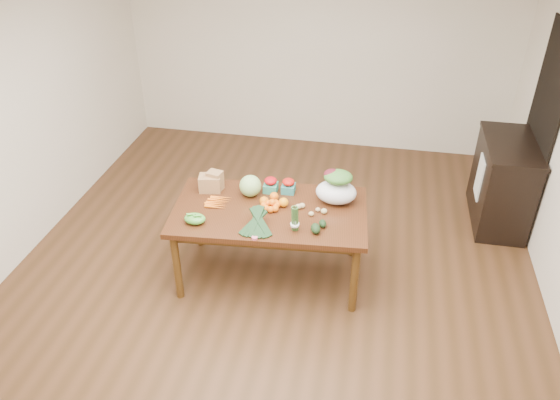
% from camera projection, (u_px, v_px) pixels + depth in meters
% --- Properties ---
extents(floor, '(6.00, 6.00, 0.00)m').
position_uv_depth(floor, '(271.00, 280.00, 5.20)').
color(floor, '#50311B').
rests_on(floor, ground).
extents(room_walls, '(5.02, 6.02, 2.70)m').
position_uv_depth(room_walls, '(269.00, 155.00, 4.47)').
color(room_walls, silver).
rests_on(room_walls, floor).
extents(dining_table, '(1.79, 1.09, 0.75)m').
position_uv_depth(dining_table, '(270.00, 243.00, 5.07)').
color(dining_table, '#43200F').
rests_on(dining_table, floor).
extents(doorway_dark, '(0.02, 1.00, 2.10)m').
position_uv_depth(doorway_dark, '(540.00, 130.00, 5.55)').
color(doorway_dark, black).
rests_on(doorway_dark, floor).
extents(cabinet, '(0.52, 1.02, 0.94)m').
position_uv_depth(cabinet, '(502.00, 183.00, 5.81)').
color(cabinet, black).
rests_on(cabinet, floor).
extents(dish_towel, '(0.02, 0.28, 0.45)m').
position_uv_depth(dish_towel, '(479.00, 177.00, 5.74)').
color(dish_towel, white).
rests_on(dish_towel, cabinet).
extents(paper_bag, '(0.28, 0.24, 0.19)m').
position_uv_depth(paper_bag, '(210.00, 182.00, 5.09)').
color(paper_bag, '#A17248').
rests_on(paper_bag, dining_table).
extents(cabbage, '(0.20, 0.20, 0.20)m').
position_uv_depth(cabbage, '(250.00, 186.00, 5.02)').
color(cabbage, '#AEDA7E').
rests_on(cabbage, dining_table).
extents(strawberry_basket_a, '(0.14, 0.14, 0.12)m').
position_uv_depth(strawberry_basket_a, '(271.00, 186.00, 5.10)').
color(strawberry_basket_a, red).
rests_on(strawberry_basket_a, dining_table).
extents(strawberry_basket_b, '(0.13, 0.13, 0.11)m').
position_uv_depth(strawberry_basket_b, '(288.00, 187.00, 5.09)').
color(strawberry_basket_b, red).
rests_on(strawberry_basket_b, dining_table).
extents(orange_a, '(0.08, 0.08, 0.08)m').
position_uv_depth(orange_a, '(264.00, 201.00, 4.91)').
color(orange_a, orange).
rests_on(orange_a, dining_table).
extents(orange_b, '(0.08, 0.08, 0.08)m').
position_uv_depth(orange_b, '(274.00, 196.00, 4.98)').
color(orange_b, orange).
rests_on(orange_b, dining_table).
extents(orange_c, '(0.09, 0.09, 0.09)m').
position_uv_depth(orange_c, '(284.00, 202.00, 4.89)').
color(orange_c, orange).
rests_on(orange_c, dining_table).
extents(mandarin_cluster, '(0.19, 0.19, 0.10)m').
position_uv_depth(mandarin_cluster, '(272.00, 204.00, 4.86)').
color(mandarin_cluster, orange).
rests_on(mandarin_cluster, dining_table).
extents(carrots, '(0.24, 0.23, 0.03)m').
position_uv_depth(carrots, '(218.00, 202.00, 4.95)').
color(carrots, '#EE4D14').
rests_on(carrots, dining_table).
extents(snap_pea_bag, '(0.19, 0.14, 0.08)m').
position_uv_depth(snap_pea_bag, '(195.00, 219.00, 4.67)').
color(snap_pea_bag, green).
rests_on(snap_pea_bag, dining_table).
extents(kale_bunch, '(0.35, 0.42, 0.16)m').
position_uv_depth(kale_bunch, '(256.00, 224.00, 4.54)').
color(kale_bunch, black).
rests_on(kale_bunch, dining_table).
extents(asparagus_bundle, '(0.09, 0.12, 0.26)m').
position_uv_depth(asparagus_bundle, '(295.00, 218.00, 4.53)').
color(asparagus_bundle, '#497F3A').
rests_on(asparagus_bundle, dining_table).
extents(potato_a, '(0.06, 0.05, 0.05)m').
position_uv_depth(potato_a, '(298.00, 206.00, 4.87)').
color(potato_a, tan).
rests_on(potato_a, dining_table).
extents(potato_b, '(0.05, 0.04, 0.04)m').
position_uv_depth(potato_b, '(311.00, 214.00, 4.78)').
color(potato_b, '#CABE74').
rests_on(potato_b, dining_table).
extents(potato_c, '(0.05, 0.04, 0.04)m').
position_uv_depth(potato_c, '(318.00, 210.00, 4.83)').
color(potato_c, tan).
rests_on(potato_c, dining_table).
extents(potato_d, '(0.06, 0.05, 0.05)m').
position_uv_depth(potato_d, '(302.00, 206.00, 4.88)').
color(potato_d, tan).
rests_on(potato_d, dining_table).
extents(potato_e, '(0.06, 0.05, 0.05)m').
position_uv_depth(potato_e, '(324.00, 211.00, 4.80)').
color(potato_e, '#CBBF75').
rests_on(potato_e, dining_table).
extents(avocado_a, '(0.11, 0.14, 0.08)m').
position_uv_depth(avocado_a, '(316.00, 228.00, 4.56)').
color(avocado_a, black).
rests_on(avocado_a, dining_table).
extents(avocado_b, '(0.09, 0.11, 0.06)m').
position_uv_depth(avocado_b, '(323.00, 224.00, 4.63)').
color(avocado_b, black).
rests_on(avocado_b, dining_table).
extents(salad_bag, '(0.39, 0.31, 0.29)m').
position_uv_depth(salad_bag, '(336.00, 188.00, 4.90)').
color(salad_bag, silver).
rests_on(salad_bag, dining_table).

